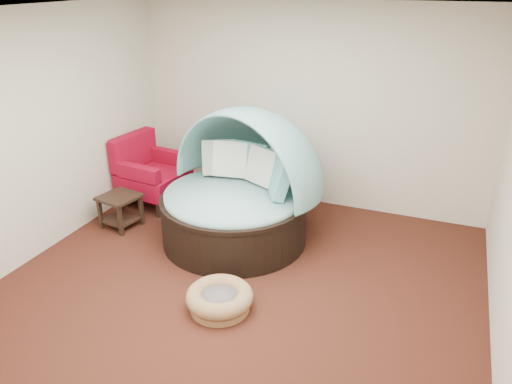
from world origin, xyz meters
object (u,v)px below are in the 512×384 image
at_px(pet_basket, 220,299).
at_px(red_armchair, 150,172).
at_px(canopy_daybed, 240,181).
at_px(side_table, 120,207).

xyz_separation_m(pet_basket, red_armchair, (-2.05, 1.95, 0.34)).
relative_size(canopy_daybed, side_table, 4.23).
distance_m(canopy_daybed, side_table, 1.68).
bearing_deg(side_table, canopy_daybed, 11.73).
xyz_separation_m(pet_basket, side_table, (-1.98, 1.13, 0.17)).
distance_m(pet_basket, side_table, 2.29).
bearing_deg(side_table, red_armchair, 94.44).
height_order(canopy_daybed, red_armchair, canopy_daybed).
height_order(canopy_daybed, pet_basket, canopy_daybed).
relative_size(canopy_daybed, pet_basket, 2.68).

